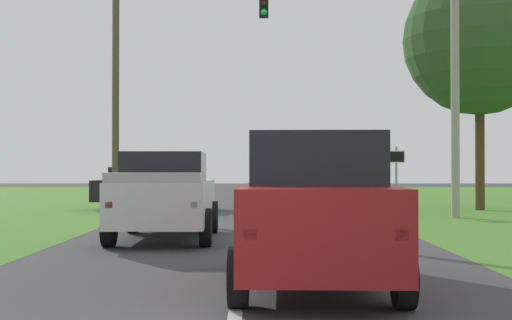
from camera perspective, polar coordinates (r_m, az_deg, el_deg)
ground_plane at (r=16.61m, az=-0.76°, el=-6.29°), size 120.00×120.00×0.00m
red_suv_near at (r=9.74m, az=4.76°, el=-3.87°), size 2.26×4.66×2.09m
pickup_truck_lead at (r=16.23m, az=-7.26°, el=-2.83°), size 2.29×5.10×1.99m
traffic_light at (r=25.20m, az=-8.16°, el=8.02°), size 5.87×0.40×8.50m
keep_moving_sign at (r=25.31m, az=11.28°, el=-0.88°), size 0.60×0.09×2.39m
oak_tree_right at (r=29.39m, az=17.58°, el=9.22°), size 5.92×5.92×9.63m
crossing_suv_far at (r=28.07m, az=-8.34°, el=-2.17°), size 4.64×2.22×1.67m
utility_pole_right at (r=24.44m, az=15.77°, el=6.40°), size 0.28×0.28×9.25m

